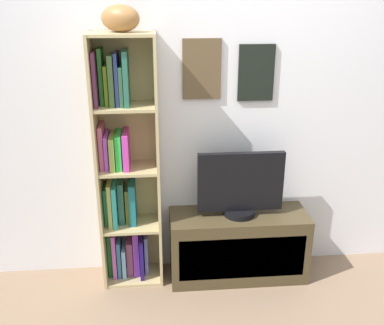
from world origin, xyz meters
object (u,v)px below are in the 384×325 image
football (120,18)px  tv_stand (238,245)px  television (240,186)px  bookshelf (124,174)px

football → tv_stand: bearing=-3.1°
television → tv_stand: bearing=-90.0°
bookshelf → football: football is taller
football → tv_stand: size_ratio=0.26×
bookshelf → television: (0.79, -0.07, -0.09)m
football → tv_stand: 1.75m
football → bookshelf: bearing=139.9°
bookshelf → television: bookshelf is taller
tv_stand → television: bearing=90.0°
bookshelf → tv_stand: 0.97m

